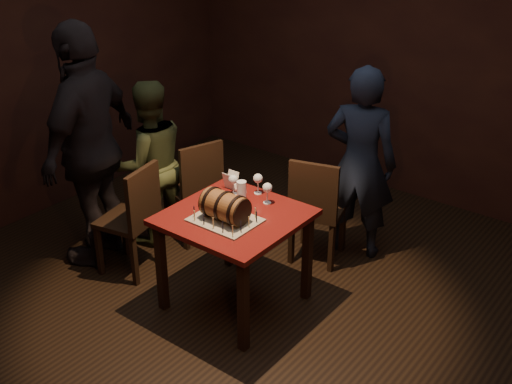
% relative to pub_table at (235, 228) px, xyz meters
% --- Properties ---
extents(room_shell, '(5.04, 5.04, 2.80)m').
position_rel_pub_table_xyz_m(room_shell, '(0.08, 0.01, 0.76)').
color(room_shell, black).
rests_on(room_shell, ground).
extents(pub_table, '(0.90, 0.90, 0.75)m').
position_rel_pub_table_xyz_m(pub_table, '(0.00, 0.00, 0.00)').
color(pub_table, '#4D0D0C').
rests_on(pub_table, ground).
extents(cake_board, '(0.45, 0.35, 0.01)m').
position_rel_pub_table_xyz_m(cake_board, '(0.01, -0.11, 0.12)').
color(cake_board, gray).
rests_on(cake_board, pub_table).
extents(barrel_cake, '(0.37, 0.22, 0.22)m').
position_rel_pub_table_xyz_m(barrel_cake, '(0.01, -0.11, 0.22)').
color(barrel_cake, brown).
rests_on(barrel_cake, cake_board).
extents(birthday_candles, '(0.40, 0.30, 0.09)m').
position_rel_pub_table_xyz_m(birthday_candles, '(0.01, -0.11, 0.16)').
color(birthday_candles, '#F4E292').
rests_on(birthday_candles, cake_board).
extents(wine_glass_left, '(0.07, 0.07, 0.16)m').
position_rel_pub_table_xyz_m(wine_glass_left, '(-0.21, 0.24, 0.23)').
color(wine_glass_left, silver).
rests_on(wine_glass_left, pub_table).
extents(wine_glass_mid, '(0.07, 0.07, 0.16)m').
position_rel_pub_table_xyz_m(wine_glass_mid, '(-0.07, 0.37, 0.23)').
color(wine_glass_mid, silver).
rests_on(wine_glass_mid, pub_table).
extents(wine_glass_right, '(0.07, 0.07, 0.16)m').
position_rel_pub_table_xyz_m(wine_glass_right, '(0.08, 0.28, 0.23)').
color(wine_glass_right, silver).
rests_on(wine_glass_right, pub_table).
extents(pint_of_ale, '(0.07, 0.07, 0.15)m').
position_rel_pub_table_xyz_m(pint_of_ale, '(-0.10, 0.21, 0.18)').
color(pint_of_ale, silver).
rests_on(pint_of_ale, pub_table).
extents(menu_card, '(0.10, 0.05, 0.13)m').
position_rel_pub_table_xyz_m(menu_card, '(-0.29, 0.31, 0.17)').
color(menu_card, white).
rests_on(menu_card, pub_table).
extents(chair_back, '(0.49, 0.49, 0.93)m').
position_rel_pub_table_xyz_m(chair_back, '(0.15, 0.84, -0.12)').
color(chair_back, black).
rests_on(chair_back, ground).
extents(chair_left_rear, '(0.50, 0.50, 0.93)m').
position_rel_pub_table_xyz_m(chair_left_rear, '(-0.86, 0.53, -0.12)').
color(chair_left_rear, black).
rests_on(chair_left_rear, ground).
extents(chair_left_front, '(0.47, 0.47, 0.93)m').
position_rel_pub_table_xyz_m(chair_left_front, '(-0.89, -0.15, -0.12)').
color(chair_left_front, black).
rests_on(chair_left_front, ground).
extents(person_back, '(0.67, 0.53, 1.62)m').
position_rel_pub_table_xyz_m(person_back, '(0.32, 1.21, 0.17)').
color(person_back, black).
rests_on(person_back, ground).
extents(person_left_rear, '(0.78, 0.86, 1.44)m').
position_rel_pub_table_xyz_m(person_left_rear, '(-1.18, 0.30, 0.08)').
color(person_left_rear, '#383F1F').
rests_on(person_left_rear, ground).
extents(person_left_front, '(0.82, 1.25, 1.98)m').
position_rel_pub_table_xyz_m(person_left_front, '(-1.32, -0.17, 0.35)').
color(person_left_front, black).
rests_on(person_left_front, ground).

